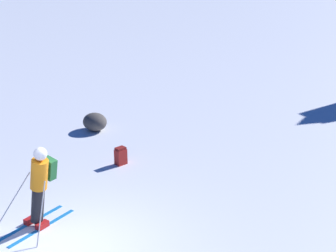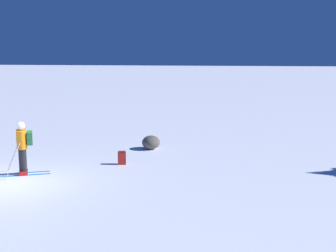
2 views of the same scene
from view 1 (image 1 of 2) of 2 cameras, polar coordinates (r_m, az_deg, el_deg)
skier at (r=9.94m, az=-15.36°, el=-6.68°), size 1.42×1.79×1.89m
spare_backpack at (r=13.00m, az=-5.78°, el=-3.66°), size 0.28×0.34×0.50m
exposed_boulder_0 at (r=15.72m, az=-8.91°, el=0.50°), size 0.91×0.77×0.59m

